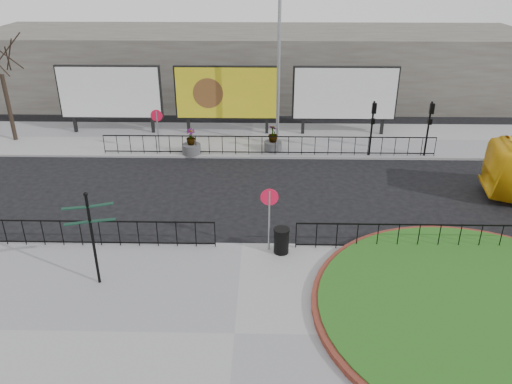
{
  "coord_description": "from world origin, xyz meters",
  "views": [
    {
      "loc": [
        0.86,
        -16.24,
        10.01
      ],
      "look_at": [
        0.49,
        1.03,
        1.79
      ],
      "focal_mm": 35.0,
      "sensor_mm": 36.0,
      "label": 1
    }
  ],
  "objects_px": {
    "fingerpost_sign": "(91,230)",
    "planter_b": "(273,141)",
    "billboard_mid": "(227,93)",
    "litter_bin": "(281,241)",
    "lamp_post": "(279,62)",
    "planter_a": "(191,146)"
  },
  "relations": [
    {
      "from": "fingerpost_sign",
      "to": "planter_a",
      "type": "bearing_deg",
      "value": 70.96
    },
    {
      "from": "fingerpost_sign",
      "to": "planter_b",
      "type": "xyz_separation_m",
      "value": [
        5.91,
        12.61,
        -1.49
      ]
    },
    {
      "from": "billboard_mid",
      "to": "planter_b",
      "type": "bearing_deg",
      "value": -47.12
    },
    {
      "from": "fingerpost_sign",
      "to": "planter_b",
      "type": "height_order",
      "value": "fingerpost_sign"
    },
    {
      "from": "planter_b",
      "to": "fingerpost_sign",
      "type": "bearing_deg",
      "value": -115.11
    },
    {
      "from": "litter_bin",
      "to": "planter_a",
      "type": "distance_m",
      "value": 11.04
    },
    {
      "from": "lamp_post",
      "to": "fingerpost_sign",
      "type": "relative_size",
      "value": 2.77
    },
    {
      "from": "lamp_post",
      "to": "billboard_mid",
      "type": "bearing_deg",
      "value": 146.75
    },
    {
      "from": "lamp_post",
      "to": "fingerpost_sign",
      "type": "distance_m",
      "value": 15.17
    },
    {
      "from": "litter_bin",
      "to": "planter_a",
      "type": "bearing_deg",
      "value": 115.1
    },
    {
      "from": "fingerpost_sign",
      "to": "billboard_mid",
      "type": "bearing_deg",
      "value": 66.28
    },
    {
      "from": "billboard_mid",
      "to": "planter_b",
      "type": "distance_m",
      "value": 4.49
    },
    {
      "from": "litter_bin",
      "to": "planter_a",
      "type": "relative_size",
      "value": 0.69
    },
    {
      "from": "fingerpost_sign",
      "to": "planter_b",
      "type": "bearing_deg",
      "value": 52.65
    },
    {
      "from": "lamp_post",
      "to": "planter_a",
      "type": "height_order",
      "value": "lamp_post"
    },
    {
      "from": "billboard_mid",
      "to": "litter_bin",
      "type": "relative_size",
      "value": 6.34
    },
    {
      "from": "billboard_mid",
      "to": "lamp_post",
      "type": "height_order",
      "value": "lamp_post"
    },
    {
      "from": "billboard_mid",
      "to": "litter_bin",
      "type": "xyz_separation_m",
      "value": [
        2.95,
        -13.57,
        -1.99
      ]
    },
    {
      "from": "planter_a",
      "to": "planter_b",
      "type": "distance_m",
      "value": 4.52
    },
    {
      "from": "billboard_mid",
      "to": "planter_b",
      "type": "relative_size",
      "value": 4.24
    },
    {
      "from": "billboard_mid",
      "to": "lamp_post",
      "type": "xyz_separation_m",
      "value": [
        3.01,
        -1.97,
        2.23
      ]
    },
    {
      "from": "billboard_mid",
      "to": "fingerpost_sign",
      "type": "distance_m",
      "value": 15.89
    }
  ]
}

